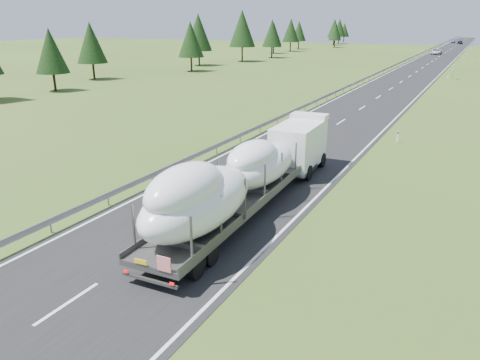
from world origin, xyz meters
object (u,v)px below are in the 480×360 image
at_px(distant_car_blue, 453,41).
at_px(boat_truck, 244,174).
at_px(distant_car_dark, 460,42).
at_px(highway_sign, 453,69).
at_px(distant_van, 436,52).

bearing_deg(distant_car_blue, boat_truck, -93.15).
distance_m(boat_truck, distant_car_dark, 204.56).
height_order(highway_sign, distant_car_blue, highway_sign).
xyz_separation_m(distant_van, distant_car_dark, (2.37, 70.85, -0.01)).
height_order(highway_sign, boat_truck, boat_truck).
height_order(distant_van, distant_car_dark, distant_van).
bearing_deg(distant_car_dark, distant_van, -91.74).
height_order(boat_truck, distant_car_dark, boat_truck).
relative_size(boat_truck, distant_car_blue, 4.14).
xyz_separation_m(highway_sign, distant_car_dark, (-6.56, 135.04, -1.03)).
bearing_deg(boat_truck, distant_car_blue, 91.27).
height_order(boat_truck, distant_van, boat_truck).
bearing_deg(distant_car_dark, distant_car_blue, 109.03).
distance_m(distant_van, distant_car_dark, 70.89).
bearing_deg(distant_van, distant_car_dark, 91.53).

